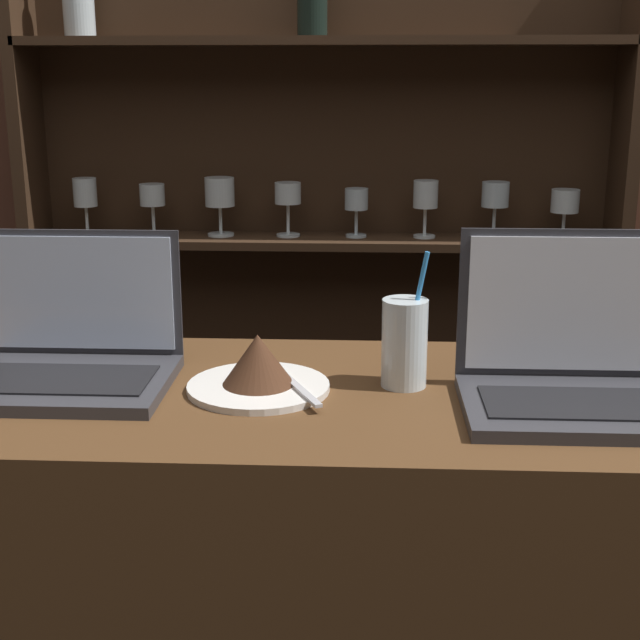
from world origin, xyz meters
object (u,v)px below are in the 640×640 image
at_px(cake_plate, 258,369).
at_px(water_glass, 405,343).
at_px(laptop_near, 71,352).
at_px(laptop_far, 586,368).

relative_size(cake_plate, water_glass, 1.03).
bearing_deg(laptop_near, cake_plate, -5.85).
height_order(laptop_near, laptop_far, laptop_far).
xyz_separation_m(laptop_near, cake_plate, (0.28, -0.03, -0.01)).
bearing_deg(cake_plate, laptop_near, 174.15).
bearing_deg(water_glass, cake_plate, -171.42).
bearing_deg(water_glass, laptop_near, -179.66).
height_order(cake_plate, water_glass, water_glass).
bearing_deg(laptop_far, laptop_near, 175.27).
height_order(laptop_near, water_glass, laptop_near).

